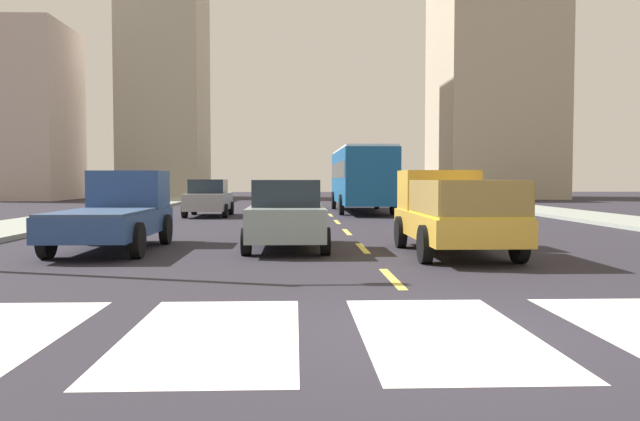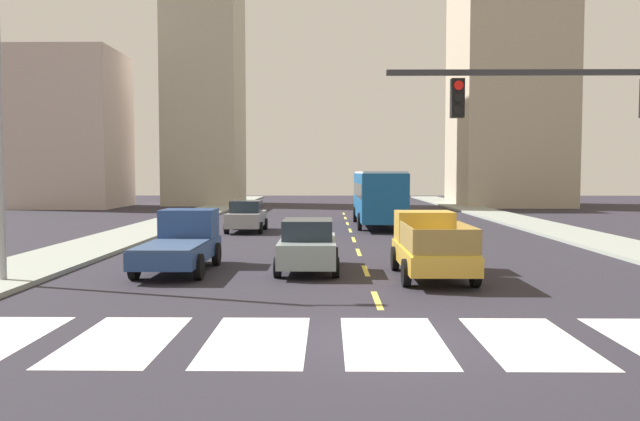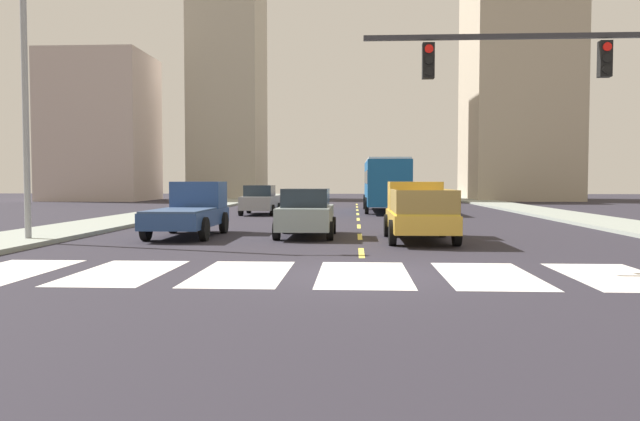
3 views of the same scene
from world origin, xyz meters
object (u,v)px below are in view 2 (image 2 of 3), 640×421
Objects in this scene: sedan_far at (308,245)px; city_bus at (378,194)px; sedan_near_left at (247,216)px; pickup_stakebed at (430,246)px; streetlight_left at (4,112)px; pickup_dark at (182,242)px.

city_bus is at bearing 78.53° from sedan_far.
sedan_near_left is at bearing -151.09° from city_bus.
pickup_stakebed is at bearing -12.94° from sedan_far.
sedan_far is (3.82, -14.34, 0.00)m from sedan_near_left.
streetlight_left reaches higher than sedan_far.
pickup_stakebed reaches higher than sedan_far.
pickup_stakebed is at bearing -4.89° from pickup_dark.
sedan_near_left is 14.84m from sedan_far.
sedan_near_left is 1.00× the size of sedan_far.
city_bus is (7.91, 17.88, 1.03)m from pickup_dark.
city_bus is at bearing 25.89° from sedan_near_left.
streetlight_left reaches higher than pickup_dark.
sedan_far is (-3.86, 0.89, -0.08)m from pickup_stakebed.
sedan_far is at bearing -0.33° from pickup_dark.
city_bus is 2.45× the size of sedan_far.
pickup_stakebed is 17.06m from sedan_near_left.
city_bus reaches higher than pickup_stakebed.
sedan_far is at bearing 165.98° from pickup_stakebed.
sedan_near_left and sedan_far have the same top height.
sedan_far is 9.90m from streetlight_left.
city_bus reaches higher than sedan_near_left.
city_bus is at bearing 89.46° from pickup_stakebed.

